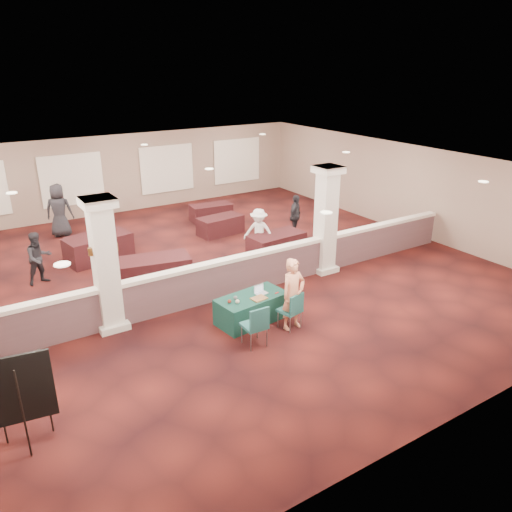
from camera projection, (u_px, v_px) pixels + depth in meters
ground at (213, 275)px, 14.89m from camera, size 16.00×16.00×0.00m
wall_back at (121, 174)px, 20.59m from camera, size 16.00×0.04×3.20m
wall_front at (442, 352)px, 8.01m from camera, size 16.00×0.04×3.20m
wall_right at (405, 188)px, 18.28m from camera, size 0.04×16.00×3.20m
ceiling at (209, 168)px, 13.72m from camera, size 16.00×16.00×0.02m
partition_wall at (238, 274)px, 13.50m from camera, size 15.60×0.28×1.10m
column_left at (105, 264)px, 11.37m from camera, size 0.72×0.72×3.20m
column_right at (326, 219)px, 14.60m from camera, size 0.72×0.72×3.20m
sconce_left at (91, 252)px, 11.09m from camera, size 0.12×0.12×0.18m
sconce_right at (116, 247)px, 11.37m from camera, size 0.12×0.12×0.18m
near_table at (252, 308)px, 12.16m from camera, size 1.81×1.06×0.66m
conf_chair_main at (293, 308)px, 11.70m from camera, size 0.56×0.56×0.94m
conf_chair_side at (256, 323)px, 10.94m from camera, size 0.51×0.52×1.00m
easel_board at (20, 390)px, 7.89m from camera, size 1.02×0.56×1.74m
woman at (293, 294)px, 11.64m from camera, size 0.65×0.45×1.75m
far_table_front_left at (99, 248)px, 15.85m from camera, size 2.14×1.33×0.81m
far_table_front_center at (155, 271)px, 14.14m from camera, size 2.13×1.36×0.80m
far_table_front_right at (276, 245)px, 16.23m from camera, size 1.90×1.05×0.74m
far_table_back_left at (93, 244)px, 16.39m from camera, size 1.82×1.22×0.67m
far_table_back_center at (220, 225)px, 18.28m from camera, size 1.72×1.00×0.66m
far_table_back_right at (211, 212)px, 19.86m from camera, size 1.68×0.96×0.65m
attendee_a at (39, 258)px, 14.08m from camera, size 0.81×0.58×1.53m
attendee_b at (259, 232)px, 16.21m from camera, size 1.00×1.03×1.54m
attendee_c at (295, 216)px, 17.85m from camera, size 0.99×0.86×1.54m
attendee_d at (59, 210)px, 17.85m from camera, size 1.08×0.88×1.92m
laptop_base at (261, 293)px, 12.16m from camera, size 0.32×0.24×0.02m
laptop_screen at (259, 288)px, 12.20m from camera, size 0.30×0.05×0.20m
screen_glow at (259, 289)px, 12.20m from camera, size 0.27×0.04×0.17m
knitting at (259, 298)px, 11.90m from camera, size 0.39×0.31×0.03m
yarn_cream at (237, 302)px, 11.66m from camera, size 0.10×0.10×0.10m
yarn_red at (229, 301)px, 11.68m from camera, size 0.09×0.09×0.09m
yarn_grey at (235, 298)px, 11.86m from camera, size 0.09×0.09×0.09m
scissors at (277, 293)px, 12.20m from camera, size 0.11×0.04×0.01m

